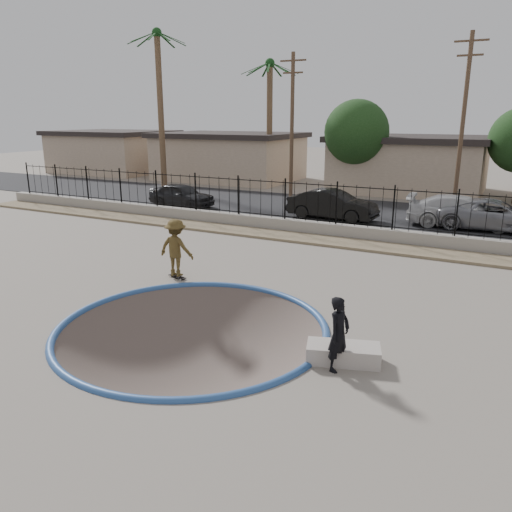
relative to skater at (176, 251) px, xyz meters
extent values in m
cube|color=slate|center=(2.80, 9.81, -2.06)|extent=(120.00, 120.00, 2.20)
torus|color=#2B508D|center=(2.80, -3.19, -0.96)|extent=(7.04, 7.04, 0.20)
cube|color=#988463|center=(2.80, 7.01, -0.90)|extent=(42.00, 1.60, 0.11)
cube|color=gray|center=(2.80, 8.11, -0.66)|extent=(42.00, 0.45, 0.60)
cube|color=black|center=(2.80, 8.11, -0.24)|extent=(40.00, 0.04, 0.03)
cube|color=black|center=(2.80, 8.11, 1.34)|extent=(40.00, 0.04, 0.04)
cube|color=black|center=(2.80, 14.81, -0.94)|extent=(90.00, 8.00, 0.04)
cube|color=tan|center=(-25.20, 24.31, 0.79)|extent=(10.00, 8.00, 3.50)
cube|color=#2A2422|center=(-25.20, 24.31, 2.74)|extent=(10.60, 8.60, 0.40)
cube|color=tan|center=(-12.20, 24.31, 0.79)|extent=(11.00, 8.00, 3.50)
cube|color=#2A2422|center=(-12.20, 24.31, 2.74)|extent=(11.60, 8.60, 0.40)
cube|color=tan|center=(2.80, 24.31, 0.79)|extent=(10.00, 8.00, 3.50)
cube|color=#2A2422|center=(2.80, 24.31, 2.74)|extent=(10.60, 8.60, 0.40)
cylinder|color=brown|center=(-14.20, 17.81, 4.54)|extent=(0.44, 0.44, 11.00)
sphere|color=#163F17|center=(-14.20, 17.81, 9.99)|extent=(0.70, 0.70, 0.70)
cylinder|color=brown|center=(-7.20, 21.81, 3.54)|extent=(0.44, 0.44, 9.00)
sphere|color=#163F17|center=(-7.20, 21.81, 7.99)|extent=(0.70, 0.70, 0.70)
cylinder|color=#473323|center=(-3.20, 16.81, 3.54)|extent=(0.24, 0.24, 9.00)
cube|color=#473323|center=(-3.20, 16.81, 7.54)|extent=(1.70, 0.10, 0.10)
cube|color=#473323|center=(-3.20, 16.81, 6.84)|extent=(1.30, 0.10, 0.10)
cylinder|color=#473323|center=(6.80, 16.81, 3.79)|extent=(0.24, 0.24, 9.50)
cube|color=#473323|center=(6.80, 16.81, 8.04)|extent=(1.70, 0.10, 0.10)
cube|color=#473323|center=(6.80, 16.81, 7.34)|extent=(1.30, 0.10, 0.10)
cylinder|color=#473323|center=(-0.20, 20.81, 0.54)|extent=(0.34, 0.34, 3.00)
sphere|color=#143311|center=(-0.20, 20.81, 3.24)|extent=(4.32, 4.32, 4.32)
imported|color=brown|center=(0.00, 0.00, 0.00)|extent=(1.27, 0.77, 1.92)
cube|color=black|center=(0.00, 0.00, -0.90)|extent=(0.77, 0.37, 0.02)
cylinder|color=silver|center=(-0.26, 0.00, -0.93)|extent=(0.05, 0.04, 0.05)
cylinder|color=silver|center=(-0.23, 0.13, -0.93)|extent=(0.05, 0.04, 0.05)
cylinder|color=silver|center=(0.23, -0.13, -0.93)|extent=(0.05, 0.04, 0.05)
cylinder|color=silver|center=(0.26, 0.00, -0.93)|extent=(0.05, 0.04, 0.05)
imported|color=black|center=(6.80, -3.54, -0.13)|extent=(0.52, 0.68, 1.65)
cube|color=#AEA49A|center=(6.80, -3.15, -0.76)|extent=(1.74, 1.15, 0.40)
imported|color=black|center=(-7.83, 11.21, -0.23)|extent=(4.11, 1.76, 1.39)
imported|color=black|center=(1.39, 11.74, -0.16)|extent=(4.70, 1.80, 1.53)
imported|color=#BABABC|center=(7.61, 12.81, -0.17)|extent=(5.32, 2.49, 1.50)
imported|color=gray|center=(9.04, 12.81, -0.20)|extent=(5.26, 2.57, 1.44)
camera|label=1|loc=(9.71, -12.94, 4.31)|focal=35.00mm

